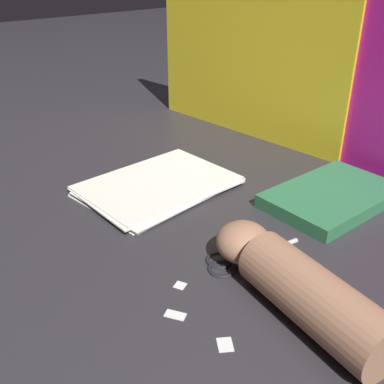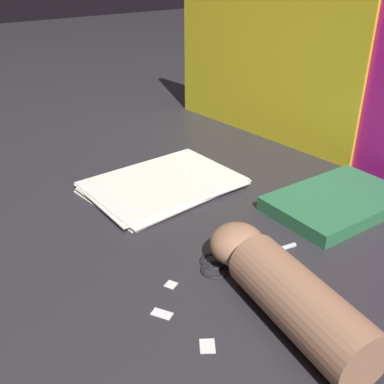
{
  "view_description": "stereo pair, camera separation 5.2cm",
  "coord_description": "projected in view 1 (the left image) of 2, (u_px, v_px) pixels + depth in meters",
  "views": [
    {
      "loc": [
        0.55,
        -0.52,
        0.43
      ],
      "look_at": [
        0.03,
        -0.04,
        0.06
      ],
      "focal_mm": 42.0,
      "sensor_mm": 36.0,
      "label": 1
    },
    {
      "loc": [
        0.58,
        -0.48,
        0.43
      ],
      "look_at": [
        0.03,
        -0.04,
        0.06
      ],
      "focal_mm": 42.0,
      "sensor_mm": 36.0,
      "label": 2
    }
  ],
  "objects": [
    {
      "name": "book_closed",
      "position": [
        332.0,
        196.0,
        0.88
      ],
      "size": [
        0.19,
        0.27,
        0.03
      ],
      "color": "#2D7247",
      "rests_on": "ground_plane"
    },
    {
      "name": "paper_stack",
      "position": [
        158.0,
        186.0,
        0.93
      ],
      "size": [
        0.24,
        0.31,
        0.02
      ],
      "color": "white",
      "rests_on": "ground_plane"
    },
    {
      "name": "paper_scrap_mid",
      "position": [
        175.0,
        315.0,
        0.61
      ],
      "size": [
        0.03,
        0.03,
        0.0
      ],
      "color": "white",
      "rests_on": "ground_plane"
    },
    {
      "name": "ground_plane",
      "position": [
        195.0,
        207.0,
        0.87
      ],
      "size": [
        6.0,
        6.0,
        0.0
      ],
      "primitive_type": "plane",
      "color": "#2D2B30"
    },
    {
      "name": "paper_scrap_near",
      "position": [
        180.0,
        285.0,
        0.66
      ],
      "size": [
        0.02,
        0.02,
        0.0
      ],
      "color": "white",
      "rests_on": "ground_plane"
    },
    {
      "name": "hand_forearm",
      "position": [
        296.0,
        284.0,
        0.6
      ],
      "size": [
        0.31,
        0.14,
        0.08
      ],
      "color": "#A87556",
      "rests_on": "ground_plane"
    },
    {
      "name": "backdrop_panel_left",
      "position": [
        248.0,
        46.0,
        1.14
      ],
      "size": [
        0.6,
        0.03,
        0.46
      ],
      "color": "yellow",
      "rests_on": "ground_plane"
    },
    {
      "name": "paper_scrap_far",
      "position": [
        225.0,
        344.0,
        0.56
      ],
      "size": [
        0.03,
        0.03,
        0.0
      ],
      "color": "white",
      "rests_on": "ground_plane"
    },
    {
      "name": "scissors",
      "position": [
        242.0,
        261.0,
        0.71
      ],
      "size": [
        0.17,
        0.18,
        0.01
      ],
      "color": "silver",
      "rests_on": "ground_plane"
    }
  ]
}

